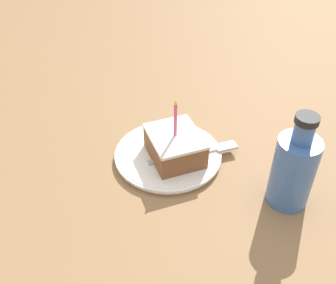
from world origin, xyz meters
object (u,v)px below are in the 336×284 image
Objects in this scene: cake_slice at (175,145)px; bottle at (294,169)px; plate at (168,155)px; fork at (199,152)px.

bottle reaches higher than cake_slice.
cake_slice is (-0.01, 0.01, 0.03)m from plate.
fork is (-0.05, 0.01, -0.03)m from cake_slice.
bottle is (-0.15, 0.17, 0.03)m from cake_slice.
plate is 1.15× the size of fork.
fork is 0.20m from bottle.
bottle is at bearing 123.13° from fork.
fork is at bearing 169.98° from cake_slice.
cake_slice is at bearing -10.02° from fork.
plate is 0.06m from fork.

